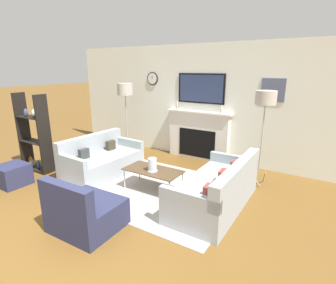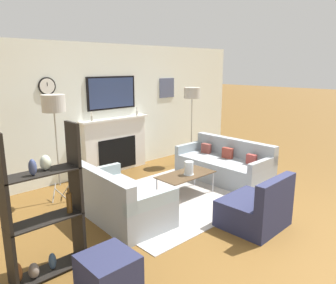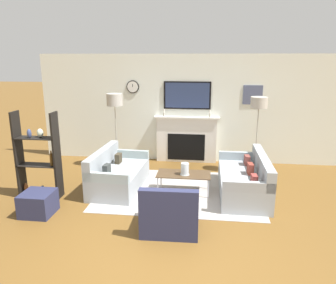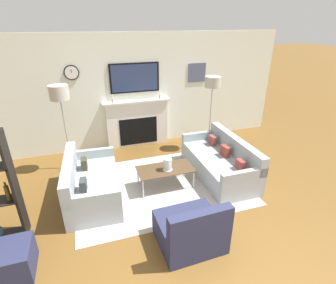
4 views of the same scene
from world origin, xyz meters
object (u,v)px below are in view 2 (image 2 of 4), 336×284
Objects in this scene: couch_left at (119,201)px; shelf_unit at (43,211)px; hurricane_candle at (189,169)px; floor_lamp_left at (54,105)px; floor_lamp_right at (192,94)px; ottoman at (108,273)px; coffee_table at (186,176)px; armchair at (256,210)px; couch_right at (224,166)px.

couch_left is 1.55m from shelf_unit.
floor_lamp_left reaches higher than hurricane_candle.
floor_lamp_right is 4.90m from ottoman.
hurricane_candle is (0.02, -0.05, 0.13)m from coffee_table.
floor_lamp_left is at bearing 74.83° from ottoman.
armchair is at bearing -120.57° from floor_lamp_right.
shelf_unit is (-3.93, -0.58, 0.47)m from couch_right.
couch_left is 1.00× the size of shelf_unit.
armchair is at bearing -6.47° from ottoman.
floor_lamp_right is at bearing 59.43° from armchair.
ottoman is (-0.69, -2.53, -1.44)m from floor_lamp_left.
armchair is 3.76× the size of hurricane_candle.
floor_lamp_left is at bearing 105.72° from couch_left.
couch_right is 1.79× the size of coffee_table.
couch_left is at bearing -74.28° from floor_lamp_left.
shelf_unit is (-1.36, -0.58, 0.47)m from couch_left.
shelf_unit is at bearing -119.06° from floor_lamp_left.
couch_right is 1.20m from hurricane_candle.
couch_left is 3.21× the size of ottoman.
floor_lamp_right is 3.44× the size of ottoman.
floor_lamp_left is 3.50× the size of ottoman.
couch_right is at bearing 3.16° from coffee_table.
shelf_unit is 0.95m from ottoman.
armchair is 0.54× the size of shelf_unit.
couch_left reaches higher than couch_right.
shelf_unit is at bearing -170.46° from hurricane_candle.
hurricane_candle is at bearing -63.23° from coffee_table.
coffee_table is at bearing 116.77° from hurricane_candle.
armchair is 1.49m from coffee_table.
coffee_table is 2.03× the size of ottoman.
ottoman is at bearing -160.35° from couch_right.
armchair is at bearing -93.80° from coffee_table.
floor_lamp_left is 2.26m from shelf_unit.
floor_lamp_right is (1.55, 1.31, 1.25)m from coffee_table.
coffee_table is 2.38m from floor_lamp_right.
couch_right is 3.45m from floor_lamp_left.
ottoman is at bearing -154.25° from hurricane_candle.
couch_right is 1.14× the size of shelf_unit.
armchair reaches higher than hurricane_candle.
armchair reaches higher than coffee_table.
couch_right reaches higher than coffee_table.
floor_lamp_left reaches higher than couch_left.
hurricane_candle is at bearing 85.09° from armchair.
couch_right is 7.96× the size of hurricane_candle.
couch_right is 2.12× the size of armchair.
floor_lamp_left is 2.99m from ottoman.
couch_right is (2.57, -0.00, -0.00)m from couch_left.
ottoman is (-2.40, -1.22, -0.17)m from coffee_table.
couch_right is at bearing 19.65° from ottoman.
hurricane_candle is at bearing 9.54° from shelf_unit.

